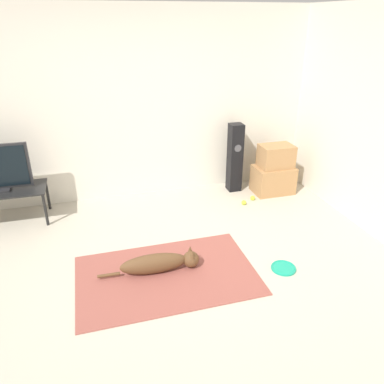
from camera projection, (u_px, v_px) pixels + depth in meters
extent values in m
plane|color=#BCB29E|center=(163.00, 280.00, 3.72)|extent=(12.00, 12.00, 0.00)
cube|color=silver|center=(128.00, 107.00, 5.01)|extent=(8.00, 0.06, 2.55)
cube|color=#934C42|center=(167.00, 275.00, 3.79)|extent=(1.79, 1.13, 0.01)
ellipsoid|color=brown|center=(154.00, 264.00, 3.78)|extent=(0.69, 0.20, 0.21)
sphere|color=brown|center=(191.00, 259.00, 3.87)|extent=(0.17, 0.17, 0.17)
cone|color=brown|center=(190.00, 249.00, 3.87)|extent=(0.05, 0.05, 0.08)
cone|color=brown|center=(192.00, 254.00, 3.79)|extent=(0.05, 0.05, 0.08)
cylinder|color=brown|center=(109.00, 275.00, 3.70)|extent=(0.22, 0.04, 0.03)
cylinder|color=#199E7A|center=(284.00, 268.00, 3.88)|extent=(0.26, 0.26, 0.02)
torus|color=#199E7A|center=(284.00, 268.00, 3.88)|extent=(0.26, 0.26, 0.02)
cube|color=#A87A4C|center=(273.00, 179.00, 5.52)|extent=(0.57, 0.40, 0.40)
cube|color=#A87A4C|center=(276.00, 156.00, 5.38)|extent=(0.47, 0.33, 0.32)
cube|color=black|center=(235.00, 158.00, 5.47)|extent=(0.19, 0.19, 1.01)
cylinder|color=#4C4C51|center=(238.00, 148.00, 5.31)|extent=(0.10, 0.00, 0.10)
cylinder|color=black|center=(45.00, 210.00, 4.62)|extent=(0.04, 0.04, 0.42)
cylinder|color=black|center=(48.00, 195.00, 5.02)|extent=(0.04, 0.04, 0.42)
sphere|color=#C6E033|center=(244.00, 203.00, 5.20)|extent=(0.07, 0.07, 0.07)
sphere|color=#C6E033|center=(253.00, 198.00, 5.33)|extent=(0.07, 0.07, 0.07)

